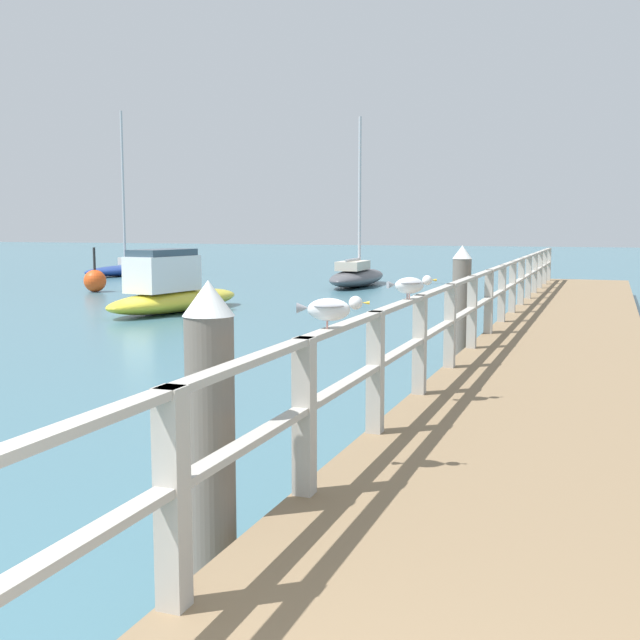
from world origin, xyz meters
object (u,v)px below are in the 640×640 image
(boat_3, at_px, (172,291))
(seagull_background, at_px, (410,284))
(boat_4, at_px, (131,267))
(boat_0, at_px, (357,275))
(channel_buoy, at_px, (95,281))
(seagull_foreground, at_px, (330,308))
(dock_piling_near, at_px, (211,436))
(dock_piling_far, at_px, (461,304))

(boat_3, bearing_deg, seagull_background, 138.91)
(seagull_background, bearing_deg, boat_4, -176.84)
(boat_0, xyz_separation_m, boat_4, (-10.74, 2.49, -0.04))
(channel_buoy, bearing_deg, seagull_foreground, -50.09)
(boat_0, bearing_deg, boat_4, 165.00)
(dock_piling_near, relative_size, boat_0, 0.31)
(seagull_foreground, bearing_deg, channel_buoy, -157.69)
(dock_piling_far, height_order, seagull_foreground, dock_piling_far)
(dock_piling_near, xyz_separation_m, seagull_background, (0.39, 3.15, 0.65))
(dock_piling_far, distance_m, boat_3, 9.15)
(dock_piling_far, distance_m, seagull_background, 4.97)
(dock_piling_near, xyz_separation_m, dock_piling_far, (0.00, 8.07, 0.00))
(seagull_foreground, relative_size, boat_4, 0.07)
(channel_buoy, bearing_deg, boat_4, 115.95)
(seagull_background, distance_m, boat_0, 20.14)
(seagull_foreground, bearing_deg, boat_0, 179.31)
(dock_piling_near, distance_m, channel_buoy, 21.55)
(seagull_foreground, relative_size, seagull_background, 1.13)
(dock_piling_near, bearing_deg, boat_4, 124.26)
(dock_piling_far, xyz_separation_m, channel_buoy, (-13.12, 9.02, -0.54))
(boat_3, bearing_deg, boat_0, -92.01)
(seagull_foreground, relative_size, boat_0, 0.08)
(dock_piling_near, height_order, boat_4, boat_4)
(boat_3, bearing_deg, channel_buoy, -30.54)
(dock_piling_near, xyz_separation_m, boat_4, (-16.81, 24.68, -0.57))
(seagull_foreground, height_order, boat_4, boat_4)
(boat_4, bearing_deg, channel_buoy, 126.53)
(channel_buoy, bearing_deg, boat_3, -39.03)
(seagull_background, xyz_separation_m, channel_buoy, (-13.51, 13.93, -1.19))
(seagull_foreground, bearing_deg, dock_piling_near, -40.01)
(channel_buoy, bearing_deg, boat_0, 35.98)
(seagull_background, height_order, boat_4, boat_4)
(boat_3, distance_m, boat_4, 14.91)
(boat_3, bearing_deg, seagull_foreground, 133.20)
(seagull_background, relative_size, boat_4, 0.06)
(dock_piling_near, relative_size, boat_4, 0.27)
(seagull_foreground, distance_m, boat_0, 22.25)
(dock_piling_far, distance_m, channel_buoy, 15.93)
(seagull_background, relative_size, boat_3, 0.09)
(boat_3, distance_m, channel_buoy, 6.82)
(dock_piling_near, bearing_deg, channel_buoy, 127.52)
(boat_3, height_order, channel_buoy, boat_3)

